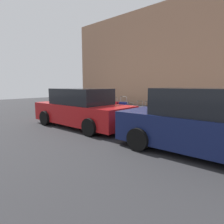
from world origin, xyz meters
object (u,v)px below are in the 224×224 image
suitcase_teal_4 (149,114)px  suitcase_navy_7 (123,109)px  suitcase_olive_10 (102,108)px  parked_car_red_1 (82,109)px  suitcase_black_2 (170,117)px  suitcase_maroon_5 (140,113)px  parked_car_navy_0 (200,124)px  suitcase_red_1 (183,117)px  suitcase_olive_3 (158,116)px  suitcase_navy_0 (197,118)px  suitcase_black_9 (108,109)px  suitcase_teal_11 (96,107)px  bollard_post (79,105)px  suitcase_red_8 (114,108)px  suitcase_silver_6 (130,113)px  fire_hydrant (87,106)px

suitcase_teal_4 → suitcase_navy_7: 1.52m
suitcase_olive_10 → parked_car_red_1: parked_car_red_1 is taller
suitcase_black_2 → suitcase_maroon_5: suitcase_maroon_5 is taller
parked_car_navy_0 → suitcase_red_1: bearing=-59.9°
suitcase_olive_3 → suitcase_navy_0: bearing=-178.3°
suitcase_red_1 → suitcase_black_9: (4.28, 0.04, -0.05)m
suitcase_maroon_5 → suitcase_teal_11: (3.09, 0.08, 0.08)m
suitcase_navy_0 → suitcase_olive_10: 5.33m
suitcase_teal_4 → bollard_post: 5.06m
suitcase_red_8 → suitcase_navy_7: bearing=-169.9°
suitcase_red_1 → suitcase_silver_6: bearing=1.5°
suitcase_silver_6 → suitcase_teal_11: bearing=-1.4°
suitcase_navy_7 → parked_car_navy_0: bearing=151.0°
suitcase_silver_6 → fire_hydrant: bearing=-1.2°
suitcase_maroon_5 → suitcase_black_9: bearing=3.2°
suitcase_navy_0 → suitcase_red_8: bearing=1.2°
suitcase_teal_11 → parked_car_navy_0: (-6.77, 2.54, 0.28)m
suitcase_teal_4 → suitcase_black_9: (2.59, 0.12, -0.01)m
suitcase_black_2 → suitcase_teal_11: bearing=0.5°
suitcase_red_1 → suitcase_olive_10: bearing=-0.0°
suitcase_black_2 → suitcase_red_1: bearing=176.5°
suitcase_teal_11 → parked_car_red_1: size_ratio=0.17×
suitcase_maroon_5 → parked_car_red_1: parked_car_red_1 is taller
suitcase_red_1 → parked_car_navy_0: (-1.48, 2.55, 0.32)m
suitcase_red_1 → suitcase_navy_7: 3.21m
suitcase_red_8 → suitcase_black_9: (0.52, -0.01, -0.10)m
suitcase_olive_10 → suitcase_red_8: bearing=177.1°
suitcase_teal_11 → bollard_post: size_ratio=1.15×
suitcase_navy_7 → parked_car_red_1: bearing=85.2°
suitcase_navy_0 → suitcase_olive_10: size_ratio=1.14×
suitcase_black_9 → parked_car_red_1: 2.67m
suitcase_silver_6 → suitcase_navy_7: suitcase_navy_7 is taller
suitcase_navy_7 → bollard_post: bearing=3.2°
suitcase_black_9 → bollard_post: suitcase_black_9 is taller
suitcase_olive_3 → bollard_post: bollard_post is taller
suitcase_olive_10 → fire_hydrant: 1.29m
suitcase_teal_4 → suitcase_red_8: bearing=3.6°
suitcase_teal_4 → suitcase_olive_10: suitcase_olive_10 is taller
suitcase_teal_4 → suitcase_red_1: bearing=177.3°
suitcase_teal_4 → parked_car_navy_0: 4.14m
suitcase_maroon_5 → suitcase_navy_7: bearing=1.7°
fire_hydrant → suitcase_black_2: bearing=-179.6°
suitcase_red_1 → bollard_post: 6.76m
suitcase_teal_4 → parked_car_red_1: bearing=56.6°
suitcase_teal_4 → suitcase_silver_6: suitcase_teal_4 is taller
suitcase_olive_3 → suitcase_navy_7: size_ratio=0.57×
suitcase_olive_3 → suitcase_maroon_5: suitcase_maroon_5 is taller
suitcase_black_9 → suitcase_silver_6: bearing=178.9°
suitcase_black_2 → parked_car_navy_0: (-2.06, 2.58, 0.39)m
fire_hydrant → parked_car_red_1: parked_car_red_1 is taller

